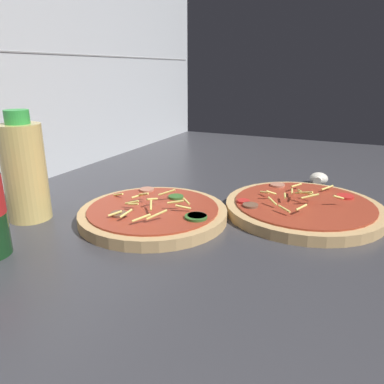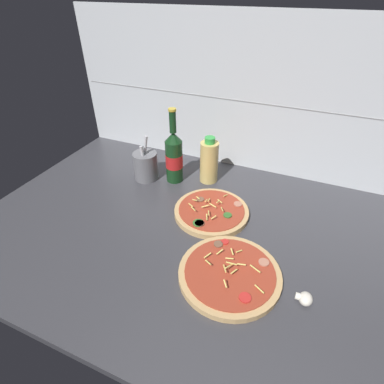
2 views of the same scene
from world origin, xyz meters
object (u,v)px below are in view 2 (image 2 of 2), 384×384
Objects in this scene: beer_bottle at (174,156)px; utensil_crock at (146,166)px; pizza_far at (211,212)px; mushroom_left at (305,298)px; pizza_near at (230,274)px; oil_bottle at (209,161)px.

utensil_crock is (-10.82, -3.26, -4.80)cm from beer_bottle.
mushroom_left is at bearing -35.18° from pizza_far.
beer_bottle is 12.27cm from utensil_crock.
utensil_crock is (-63.82, 34.05, 4.27)cm from mushroom_left.
pizza_near is at bearing -59.35° from pizza_far.
utensil_crock is at bearing 151.92° from mushroom_left.
mushroom_left is at bearing -35.14° from beer_bottle.
pizza_near is at bearing -62.69° from oil_bottle.
pizza_near is at bearing -47.48° from beer_bottle.
oil_bottle is at bearing 21.90° from beer_bottle.
pizza_near is 1.51× the size of utensil_crock.
beer_bottle is 1.60× the size of utensil_crock.
oil_bottle reaches higher than pizza_near.
oil_bottle is at bearing 19.53° from utensil_crock.
oil_bottle is at bearing 133.95° from mushroom_left.
beer_bottle is (-20.56, 14.44, 9.37)cm from pizza_far.
oil_bottle reaches higher than utensil_crock.
pizza_far is at bearing 120.65° from pizza_near.
oil_bottle is (-21.65, 41.93, 7.35)cm from pizza_near.
oil_bottle is (12.28, 4.94, -2.05)cm from beer_bottle.
beer_bottle is at bearing 144.92° from pizza_far.
pizza_far is 6.11× the size of mushroom_left.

